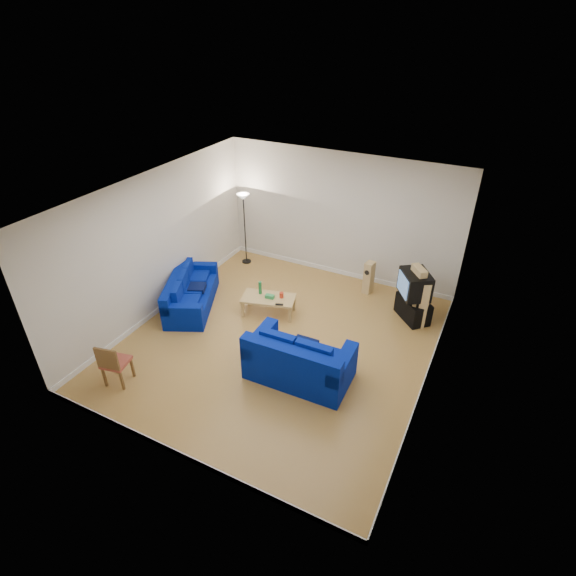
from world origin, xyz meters
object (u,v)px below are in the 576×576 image
at_px(sofa_loveseat, 298,363).
at_px(television, 415,284).
at_px(tv_stand, 413,309).
at_px(sofa_three_seat, 190,295).
at_px(coffee_table, 268,299).

relative_size(sofa_loveseat, television, 2.15).
bearing_deg(sofa_loveseat, tv_stand, 62.31).
relative_size(sofa_three_seat, television, 2.50).
xyz_separation_m(sofa_three_seat, tv_stand, (4.78, 1.85, -0.04)).
height_order(sofa_loveseat, television, television).
distance_m(sofa_three_seat, coffee_table, 1.88).
distance_m(sofa_three_seat, tv_stand, 5.12).
bearing_deg(tv_stand, coffee_table, -111.09).
bearing_deg(television, sofa_loveseat, -59.36).
bearing_deg(television, tv_stand, 88.15).
relative_size(sofa_loveseat, tv_stand, 2.34).
relative_size(coffee_table, tv_stand, 1.57).
relative_size(sofa_loveseat, coffee_table, 1.49).
height_order(sofa_three_seat, coffee_table, sofa_three_seat).
bearing_deg(coffee_table, tv_stand, 23.52).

